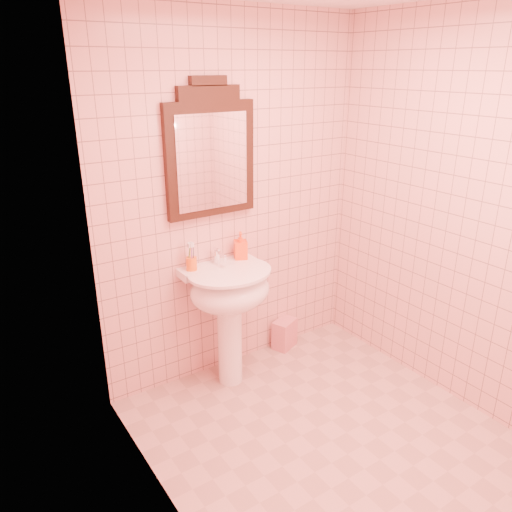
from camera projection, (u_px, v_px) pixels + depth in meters
floor at (332, 441)px, 3.03m from camera, size 2.20×2.20×0.00m
back_wall at (234, 202)px, 3.44m from camera, size 2.00×0.02×2.50m
pedestal_sink at (230, 298)px, 3.37m from camera, size 0.58×0.58×0.86m
faucet at (218, 256)px, 3.39m from camera, size 0.04×0.16×0.11m
mirror at (211, 154)px, 3.19m from camera, size 0.63×0.06×0.88m
toothbrush_cup at (192, 263)px, 3.29m from camera, size 0.07×0.07×0.17m
soap_dispenser at (241, 246)px, 3.47m from camera, size 0.12×0.12×0.19m
towel at (285, 334)px, 4.00m from camera, size 0.23×0.19×0.24m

